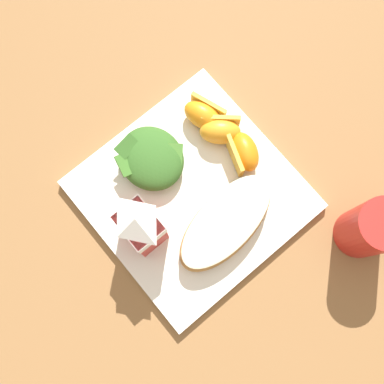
{
  "coord_description": "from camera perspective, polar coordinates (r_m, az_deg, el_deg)",
  "views": [
    {
      "loc": [
        -0.11,
        0.09,
        0.69
      ],
      "look_at": [
        0.0,
        0.0,
        0.03
      ],
      "focal_mm": 44.48,
      "sensor_mm": 36.0,
      "label": 1
    }
  ],
  "objects": [
    {
      "name": "milk_carton",
      "position": [
        0.63,
        -6.34,
        -3.93
      ],
      "size": [
        0.06,
        0.04,
        0.11
      ],
      "color": "#B7332D",
      "rests_on": "white_plate"
    },
    {
      "name": "green_salad_pile",
      "position": [
        0.68,
        -4.94,
        4.04
      ],
      "size": [
        0.1,
        0.1,
        0.04
      ],
      "color": "#336023",
      "rests_on": "white_plate"
    },
    {
      "name": "orange_wedge_rear",
      "position": [
        0.7,
        1.39,
        9.27
      ],
      "size": [
        0.07,
        0.05,
        0.04
      ],
      "color": "orange",
      "rests_on": "white_plate"
    },
    {
      "name": "orange_wedge_front",
      "position": [
        0.69,
        6.21,
        4.77
      ],
      "size": [
        0.07,
        0.05,
        0.04
      ],
      "color": "orange",
      "rests_on": "white_plate"
    },
    {
      "name": "orange_wedge_middle",
      "position": [
        0.7,
        3.39,
        7.39
      ],
      "size": [
        0.07,
        0.07,
        0.04
      ],
      "color": "orange",
      "rests_on": "white_plate"
    },
    {
      "name": "drinking_red_cup",
      "position": [
        0.69,
        20.64,
        -4.17
      ],
      "size": [
        0.07,
        0.07,
        0.11
      ],
      "primitive_type": "cylinder",
      "color": "red",
      "rests_on": "ground"
    },
    {
      "name": "ground",
      "position": [
        0.71,
        -0.0,
        -0.44
      ],
      "size": [
        3.0,
        3.0,
        0.0
      ],
      "primitive_type": "plane",
      "color": "olive"
    },
    {
      "name": "white_plate",
      "position": [
        0.7,
        -0.0,
        -0.31
      ],
      "size": [
        0.28,
        0.28,
        0.02
      ],
      "primitive_type": "cube",
      "color": "white",
      "rests_on": "ground"
    },
    {
      "name": "cheesy_pizza_bread",
      "position": [
        0.67,
        4.08,
        -3.68
      ],
      "size": [
        0.1,
        0.18,
        0.04
      ],
      "color": "#B77F42",
      "rests_on": "white_plate"
    }
  ]
}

